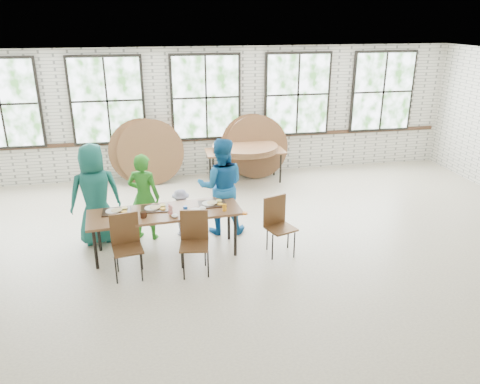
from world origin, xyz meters
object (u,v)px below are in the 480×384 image
(chair_near_right, at_px, (194,237))
(storage_table, at_px, (245,153))
(dining_table, at_px, (165,214))
(chair_near_left, at_px, (126,240))

(chair_near_right, height_order, storage_table, chair_near_right)
(dining_table, xyz_separation_m, chair_near_right, (0.40, -0.62, -0.13))
(chair_near_left, bearing_deg, chair_near_right, -14.12)
(chair_near_right, bearing_deg, storage_table, 76.81)
(chair_near_right, bearing_deg, dining_table, 131.68)
(chair_near_left, height_order, storage_table, chair_near_left)
(dining_table, bearing_deg, chair_near_right, -61.90)
(dining_table, distance_m, chair_near_right, 0.75)
(chair_near_right, xyz_separation_m, storage_table, (1.58, 3.84, 0.13))
(storage_table, bearing_deg, chair_near_left, -123.26)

